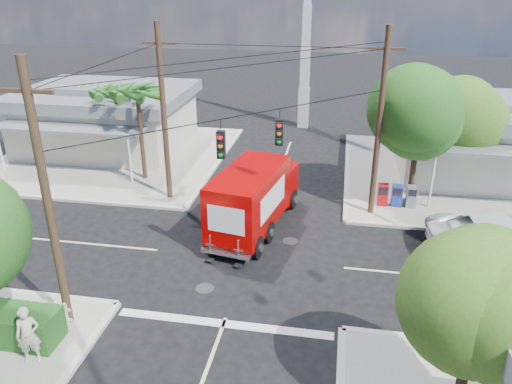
# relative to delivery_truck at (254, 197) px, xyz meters

# --- Properties ---
(ground) EXTENTS (120.00, 120.00, 0.00)m
(ground) POSITION_rel_delivery_truck_xyz_m (0.21, -2.78, -1.58)
(ground) COLOR black
(ground) RESTS_ON ground
(sidewalk_ne) EXTENTS (14.12, 14.12, 0.14)m
(sidewalk_ne) POSITION_rel_delivery_truck_xyz_m (11.09, 8.10, -1.51)
(sidewalk_ne) COLOR gray
(sidewalk_ne) RESTS_ON ground
(sidewalk_nw) EXTENTS (14.12, 14.12, 0.14)m
(sidewalk_nw) POSITION_rel_delivery_truck_xyz_m (-10.67, 8.10, -1.51)
(sidewalk_nw) COLOR gray
(sidewalk_nw) RESTS_ON ground
(road_markings) EXTENTS (32.00, 32.00, 0.01)m
(road_markings) POSITION_rel_delivery_truck_xyz_m (0.21, -4.25, -1.58)
(road_markings) COLOR beige
(road_markings) RESTS_ON ground
(building_ne) EXTENTS (11.80, 10.20, 4.50)m
(building_ne) POSITION_rel_delivery_truck_xyz_m (12.71, 9.19, 0.74)
(building_ne) COLOR silver
(building_ne) RESTS_ON sidewalk_ne
(building_nw) EXTENTS (10.80, 10.20, 4.30)m
(building_nw) POSITION_rel_delivery_truck_xyz_m (-11.79, 9.69, 0.64)
(building_nw) COLOR beige
(building_nw) RESTS_ON sidewalk_nw
(radio_tower) EXTENTS (0.80, 0.80, 17.00)m
(radio_tower) POSITION_rel_delivery_truck_xyz_m (0.71, 17.22, 4.06)
(radio_tower) COLOR silver
(radio_tower) RESTS_ON ground
(tree_ne_front) EXTENTS (4.21, 4.14, 6.66)m
(tree_ne_front) POSITION_rel_delivery_truck_xyz_m (7.42, 3.98, 3.18)
(tree_ne_front) COLOR #422D1C
(tree_ne_front) RESTS_ON sidewalk_ne
(tree_ne_back) EXTENTS (3.77, 3.66, 5.82)m
(tree_ne_back) POSITION_rel_delivery_truck_xyz_m (10.02, 6.18, 2.60)
(tree_ne_back) COLOR #422D1C
(tree_ne_back) RESTS_ON sidewalk_ne
(tree_se) EXTENTS (3.67, 3.54, 5.62)m
(tree_se) POSITION_rel_delivery_truck_xyz_m (7.22, -10.02, 2.46)
(tree_se) COLOR #422D1C
(tree_se) RESTS_ON sidewalk_se
(palm_nw_front) EXTENTS (3.01, 3.08, 5.59)m
(palm_nw_front) POSITION_rel_delivery_truck_xyz_m (-7.29, 4.72, 3.46)
(palm_nw_front) COLOR #422D1C
(palm_nw_front) RESTS_ON sidewalk_nw
(palm_nw_back) EXTENTS (3.01, 3.08, 5.19)m
(palm_nw_back) POSITION_rel_delivery_truck_xyz_m (-9.29, 6.22, 3.09)
(palm_nw_back) COLOR #422D1C
(palm_nw_back) RESTS_ON sidewalk_nw
(utility_poles) EXTENTS (12.00, 10.68, 9.00)m
(utility_poles) POSITION_rel_delivery_truck_xyz_m (-1.37, -1.17, 3.09)
(utility_poles) COLOR #473321
(utility_poles) RESTS_ON ground
(vending_boxes) EXTENTS (1.90, 0.50, 1.10)m
(vending_boxes) POSITION_rel_delivery_truck_xyz_m (6.71, 3.42, -0.89)
(vending_boxes) COLOR #BB0913
(vending_boxes) RESTS_ON sidewalk_ne
(delivery_truck) EXTENTS (3.39, 7.45, 3.11)m
(delivery_truck) POSITION_rel_delivery_truck_xyz_m (0.00, 0.00, 0.00)
(delivery_truck) COLOR black
(delivery_truck) RESTS_ON ground
(parked_car) EXTENTS (6.32, 3.25, 1.71)m
(parked_car) POSITION_rel_delivery_truck_xyz_m (10.72, -0.57, -0.73)
(parked_car) COLOR silver
(parked_car) RESTS_ON ground
(pedestrian) EXTENTS (0.83, 0.71, 1.91)m
(pedestrian) POSITION_rel_delivery_truck_xyz_m (-5.09, -9.94, -0.49)
(pedestrian) COLOR #BDB6A3
(pedestrian) RESTS_ON sidewalk_sw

